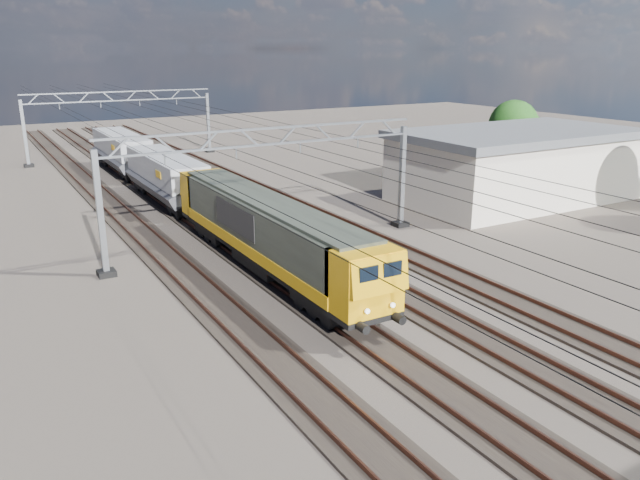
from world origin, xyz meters
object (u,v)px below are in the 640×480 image
industrial_shed (515,164)px  hopper_wagon_lead (166,175)px  catenary_gantry_mid (270,183)px  tree_far (517,127)px  locomotive (267,230)px  catenary_gantry_far (122,122)px  hopper_wagon_mid (122,149)px

industrial_shed → hopper_wagon_lead: bearing=153.4°
catenary_gantry_mid → tree_far: catenary_gantry_mid is taller
locomotive → tree_far: 35.07m
catenary_gantry_mid → industrial_shed: 22.12m
catenary_gantry_mid → catenary_gantry_far: (0.00, 36.00, 0.00)m
locomotive → hopper_wagon_mid: 31.90m
catenary_gantry_mid → tree_far: size_ratio=2.92×
locomotive → hopper_wagon_lead: bearing=90.0°
hopper_wagon_lead → industrial_shed: (24.00, -12.00, 0.49)m
locomotive → tree_far: (32.32, 13.48, 2.01)m
hopper_wagon_lead → industrial_shed: industrial_shed is taller
industrial_shed → hopper_wagon_mid: bearing=132.5°
catenary_gantry_far → industrial_shed: size_ratio=1.07×
locomotive → hopper_wagon_lead: locomotive is taller
hopper_wagon_mid → industrial_shed: (24.00, -26.20, 0.49)m
hopper_wagon_mid → tree_far: bearing=-29.7°
hopper_wagon_mid → industrial_shed: bearing=-47.5°
catenary_gantry_far → industrial_shed: 40.51m
catenary_gantry_mid → hopper_wagon_mid: size_ratio=1.53×
catenary_gantry_mid → hopper_wagon_lead: (-2.00, 14.00, -1.67)m
catenary_gantry_far → hopper_wagon_mid: (-2.00, -7.80, -1.67)m
industrial_shed → tree_far: size_ratio=2.73×
catenary_gantry_far → tree_far: bearing=-40.8°
catenary_gantry_far → locomotive: 39.77m
hopper_wagon_mid → tree_far: 37.25m
locomotive → industrial_shed: (24.00, 5.69, 0.40)m
hopper_wagon_lead → tree_far: size_ratio=1.91×
hopper_wagon_lead → hopper_wagon_mid: size_ratio=1.00×
industrial_shed → tree_far: bearing=43.1°
catenary_gantry_mid → tree_far: 31.86m
tree_far → hopper_wagon_mid: bearing=150.3°
catenary_gantry_far → hopper_wagon_mid: size_ratio=1.53×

